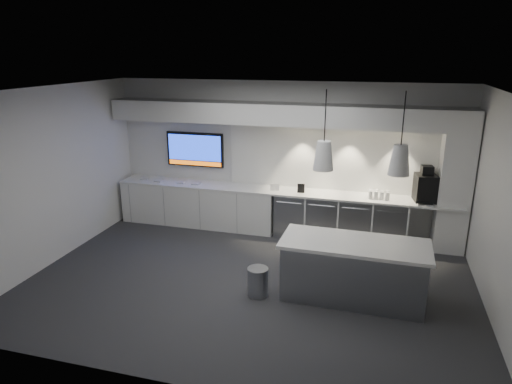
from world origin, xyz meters
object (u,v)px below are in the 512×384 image
(wall_tv, at_px, (195,149))
(coffee_machine, at_px, (425,187))
(island, at_px, (353,270))
(bin, at_px, (258,282))

(wall_tv, height_order, coffee_machine, wall_tv)
(island, relative_size, bin, 4.82)
(wall_tv, distance_m, bin, 3.79)
(wall_tv, distance_m, island, 4.47)
(wall_tv, relative_size, island, 0.58)
(coffee_machine, bearing_deg, island, -124.67)
(wall_tv, xyz_separation_m, coffee_machine, (4.61, -0.25, -0.39))
(island, bearing_deg, bin, -166.63)
(bin, bearing_deg, coffee_machine, 46.27)
(wall_tv, xyz_separation_m, island, (3.52, -2.53, -1.10))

